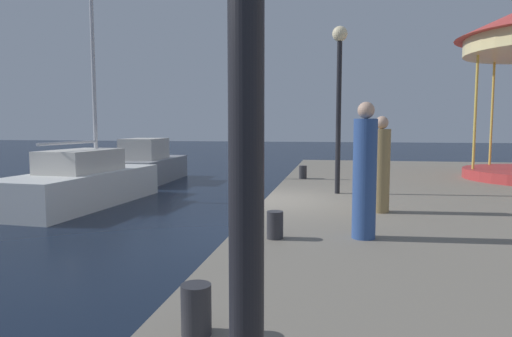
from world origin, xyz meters
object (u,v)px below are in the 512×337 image
object	(u,v)px
sailboat_white	(82,183)
bollard_south	(303,172)
person_near_carousel	(381,167)
bollard_center	(275,225)
bollard_north	(196,309)
lamp_post_mid_promenade	(339,79)
person_by_the_water	(365,175)
motorboat_grey	(147,165)

from	to	relation	value
sailboat_white	bollard_south	xyz separation A→B (m)	(6.66, 1.39, 0.32)
bollard_south	person_near_carousel	distance (m)	5.64
bollard_center	bollard_north	distance (m)	3.14
lamp_post_mid_promenade	person_near_carousel	distance (m)	3.08
person_near_carousel	bollard_south	bearing A→B (deg)	109.18
bollard_north	person_by_the_water	size ratio (longest dim) A/B	0.20
lamp_post_mid_promenade	person_near_carousel	size ratio (longest dim) A/B	2.19
sailboat_white	person_by_the_water	distance (m)	10.13
lamp_post_mid_promenade	bollard_south	world-z (taller)	lamp_post_mid_promenade
bollard_center	person_near_carousel	bearing A→B (deg)	54.56
bollard_south	sailboat_white	bearing A→B (deg)	-168.19
sailboat_white	person_near_carousel	xyz separation A→B (m)	(8.50, -3.90, 0.97)
person_near_carousel	person_by_the_water	size ratio (longest dim) A/B	0.92
person_by_the_water	bollard_north	bearing A→B (deg)	-113.45
bollard_center	bollard_north	world-z (taller)	same
lamp_post_mid_promenade	bollard_center	size ratio (longest dim) A/B	9.92
bollard_center	bollard_north	xyz separation A→B (m)	(-0.20, -3.14, 0.00)
sailboat_white	bollard_south	size ratio (longest dim) A/B	15.88
bollard_center	person_by_the_water	world-z (taller)	person_by_the_water
bollard_south	bollard_center	size ratio (longest dim) A/B	1.00
bollard_center	person_by_the_water	distance (m)	1.48
bollard_north	person_by_the_water	distance (m)	3.77
person_near_carousel	bollard_north	bearing A→B (deg)	-108.96
bollard_south	bollard_north	size ratio (longest dim) A/B	1.00
person_by_the_water	lamp_post_mid_promenade	bearing A→B (deg)	94.76
sailboat_white	person_near_carousel	size ratio (longest dim) A/B	3.50
motorboat_grey	lamp_post_mid_promenade	xyz separation A→B (m)	(8.19, -7.58, 2.83)
lamp_post_mid_promenade	bollard_center	world-z (taller)	lamp_post_mid_promenade
lamp_post_mid_promenade	bollard_north	size ratio (longest dim) A/B	9.92
bollard_south	bollard_north	bearing A→B (deg)	-90.28
lamp_post_mid_promenade	bollard_center	xyz separation A→B (m)	(-0.90, -4.67, -2.54)
motorboat_grey	person_near_carousel	distance (m)	13.38
bollard_south	bollard_center	distance (m)	7.67
bollard_south	person_by_the_water	world-z (taller)	person_by_the_water
motorboat_grey	sailboat_white	bearing A→B (deg)	-85.41
bollard_south	person_by_the_water	distance (m)	7.59
bollard_south	bollard_center	world-z (taller)	same
bollard_center	lamp_post_mid_promenade	bearing A→B (deg)	79.12
sailboat_white	person_by_the_water	xyz separation A→B (m)	(8.08, -6.03, 1.05)
motorboat_grey	lamp_post_mid_promenade	bearing A→B (deg)	-42.80
bollard_north	person_near_carousel	size ratio (longest dim) A/B	0.22
bollard_center	person_near_carousel	xyz separation A→B (m)	(1.69, 2.38, 0.65)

